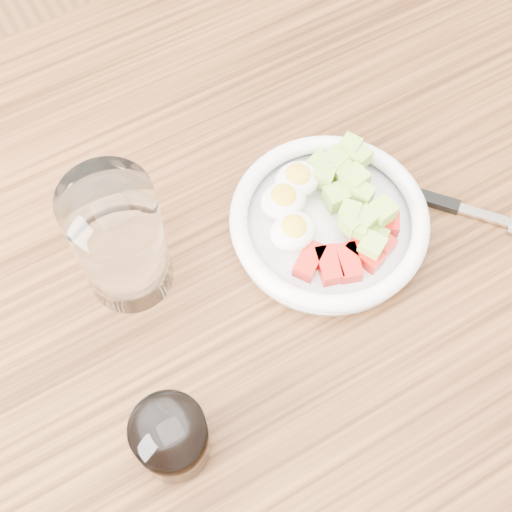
% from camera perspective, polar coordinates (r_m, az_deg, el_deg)
% --- Properties ---
extents(ground, '(4.00, 4.00, 0.00)m').
position_cam_1_polar(ground, '(1.49, 0.54, -14.06)').
color(ground, brown).
rests_on(ground, ground).
extents(dining_table, '(1.50, 0.90, 0.77)m').
position_cam_1_polar(dining_table, '(0.85, 0.93, -4.19)').
color(dining_table, brown).
rests_on(dining_table, ground).
extents(bowl, '(0.21, 0.21, 0.05)m').
position_cam_1_polar(bowl, '(0.76, 5.81, 3.05)').
color(bowl, white).
rests_on(bowl, dining_table).
extents(fork, '(0.15, 0.18, 0.01)m').
position_cam_1_polar(fork, '(0.81, 14.40, 4.22)').
color(fork, black).
rests_on(fork, dining_table).
extents(water_glass, '(0.09, 0.09, 0.16)m').
position_cam_1_polar(water_glass, '(0.69, -10.87, 1.21)').
color(water_glass, white).
rests_on(water_glass, dining_table).
extents(coffee_glass, '(0.07, 0.07, 0.08)m').
position_cam_1_polar(coffee_glass, '(0.66, -6.78, -14.30)').
color(coffee_glass, white).
rests_on(coffee_glass, dining_table).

